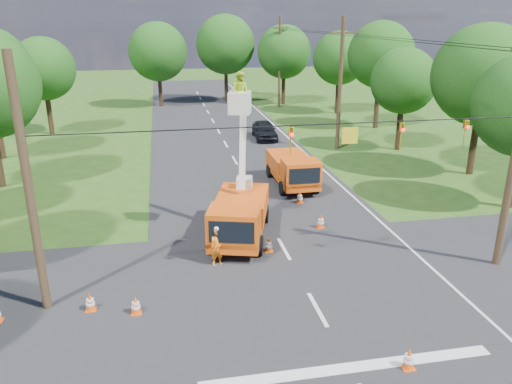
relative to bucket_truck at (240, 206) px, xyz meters
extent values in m
plane|color=#274916|center=(1.74, 13.37, -1.63)|extent=(140.00, 140.00, 0.00)
cube|color=black|center=(1.74, 13.37, -1.63)|extent=(12.00, 100.00, 0.06)
cube|color=black|center=(1.74, -4.63, -1.63)|extent=(56.00, 10.00, 0.07)
cube|color=silver|center=(1.74, -9.83, -1.63)|extent=(9.00, 0.45, 0.02)
cube|color=silver|center=(7.34, 13.37, -1.63)|extent=(0.12, 90.00, 0.02)
cube|color=#E44D10|center=(0.04, 0.15, -0.91)|extent=(3.74, 6.35, 0.45)
cube|color=#E44D10|center=(-0.54, -1.91, -0.13)|extent=(2.57, 2.23, 1.49)
cube|color=black|center=(-0.77, -2.72, -0.08)|extent=(1.84, 0.57, 0.95)
cube|color=#E44D10|center=(0.26, 0.92, -0.28)|extent=(3.26, 4.19, 1.00)
cylinder|color=black|center=(-1.48, -1.38, -1.17)|extent=(0.56, 0.97, 0.92)
cylinder|color=black|center=(0.53, -1.95, -1.17)|extent=(0.56, 0.97, 0.92)
cylinder|color=black|center=(-0.45, 2.26, -1.17)|extent=(0.56, 0.97, 0.92)
cylinder|color=black|center=(1.57, 1.69, -1.17)|extent=(0.56, 0.97, 0.92)
cube|color=silver|center=(0.56, 1.98, 0.46)|extent=(0.92, 0.92, 0.55)
cube|color=silver|center=(0.41, 1.45, 2.66)|extent=(0.63, 1.36, 4.32)
cube|color=silver|center=(0.13, 0.44, 4.70)|extent=(1.17, 1.17, 0.95)
imported|color=#C6E526|center=(0.13, 0.44, 5.20)|extent=(1.05, 0.99, 1.71)
cube|color=#E44D10|center=(4.40, 7.23, -0.95)|extent=(2.09, 5.68, 0.43)
cube|color=#E44D10|center=(4.40, 5.20, -0.21)|extent=(2.08, 1.61, 1.42)
cube|color=black|center=(4.40, 4.40, -0.16)|extent=(1.80, 0.06, 0.90)
cube|color=#E44D10|center=(4.40, 7.99, -0.35)|extent=(2.23, 3.50, 0.95)
cylinder|color=black|center=(3.40, 5.44, -1.19)|extent=(0.30, 0.87, 0.87)
cylinder|color=black|center=(5.39, 5.44, -1.19)|extent=(0.30, 0.87, 0.87)
cylinder|color=black|center=(3.41, 9.03, -1.19)|extent=(0.30, 0.87, 0.87)
cylinder|color=black|center=(5.40, 9.03, -1.19)|extent=(0.30, 0.87, 0.87)
imported|color=orange|center=(-1.35, -2.50, -0.79)|extent=(0.71, 0.58, 1.67)
imported|color=black|center=(5.30, 19.84, -0.86)|extent=(2.03, 4.60, 1.54)
cone|color=#DF4D0B|center=(3.43, -10.14, -1.25)|extent=(0.36, 0.36, 0.70)
cube|color=#DF4D0B|center=(3.43, -10.14, -1.59)|extent=(0.38, 0.38, 0.04)
cylinder|color=white|center=(3.43, -10.14, -1.19)|extent=(0.26, 0.26, 0.09)
cylinder|color=white|center=(3.43, -10.14, -1.34)|extent=(0.31, 0.31, 0.09)
cone|color=#DF4D0B|center=(4.12, 0.44, -1.25)|extent=(0.36, 0.36, 0.70)
cube|color=#DF4D0B|center=(4.12, 0.44, -1.59)|extent=(0.38, 0.38, 0.04)
cylinder|color=white|center=(4.12, 0.44, -1.19)|extent=(0.26, 0.26, 0.09)
cylinder|color=white|center=(4.12, 0.44, -1.34)|extent=(0.31, 0.31, 0.09)
cone|color=#DF4D0B|center=(4.03, 3.98, -1.25)|extent=(0.36, 0.36, 0.70)
cube|color=#DF4D0B|center=(4.03, 3.98, -1.59)|extent=(0.38, 0.38, 0.04)
cylinder|color=white|center=(4.03, 3.98, -1.19)|extent=(0.26, 0.26, 0.09)
cylinder|color=white|center=(4.03, 3.98, -1.34)|extent=(0.31, 0.31, 0.09)
cone|color=#DF4D0B|center=(-4.59, -5.66, -1.25)|extent=(0.36, 0.36, 0.70)
cube|color=#DF4D0B|center=(-4.59, -5.66, -1.59)|extent=(0.38, 0.38, 0.04)
cylinder|color=white|center=(-4.59, -5.66, -1.19)|extent=(0.26, 0.26, 0.09)
cylinder|color=white|center=(-4.59, -5.66, -1.34)|extent=(0.31, 0.31, 0.09)
cone|color=#DF4D0B|center=(-6.19, -5.14, -1.25)|extent=(0.36, 0.36, 0.70)
cube|color=#DF4D0B|center=(-6.19, -5.14, -1.59)|extent=(0.38, 0.38, 0.04)
cylinder|color=white|center=(-6.19, -5.14, -1.19)|extent=(0.26, 0.26, 0.09)
cylinder|color=white|center=(-6.19, -5.14, -1.34)|extent=(0.31, 0.31, 0.09)
cone|color=#DF4D0B|center=(6.72, 9.82, -1.25)|extent=(0.36, 0.36, 0.70)
cube|color=#DF4D0B|center=(6.72, 9.82, -1.59)|extent=(0.38, 0.38, 0.04)
cylinder|color=white|center=(6.72, 9.82, -1.19)|extent=(0.26, 0.26, 0.09)
cylinder|color=white|center=(6.72, 9.82, -1.34)|extent=(0.31, 0.31, 0.09)
cone|color=#DF4D0B|center=(1.02, -1.73, -1.25)|extent=(0.36, 0.36, 0.70)
cube|color=#DF4D0B|center=(1.02, -1.73, -1.59)|extent=(0.38, 0.38, 0.04)
cylinder|color=white|center=(1.02, -1.73, -1.19)|extent=(0.26, 0.26, 0.09)
cylinder|color=white|center=(1.02, -1.73, -1.34)|extent=(0.31, 0.31, 0.09)
cylinder|color=#4C3823|center=(10.24, 15.37, 3.37)|extent=(0.30, 0.30, 10.00)
cube|color=#4C3823|center=(10.24, 15.37, 7.17)|extent=(1.80, 0.12, 0.12)
cylinder|color=#4C3823|center=(10.24, 35.37, 3.37)|extent=(0.30, 0.30, 10.00)
cube|color=#4C3823|center=(10.24, 35.37, 7.17)|extent=(1.80, 0.12, 0.12)
cylinder|color=#4C3823|center=(-7.76, -4.63, 2.87)|extent=(0.30, 0.30, 9.00)
cylinder|color=black|center=(1.24, -4.63, 4.67)|extent=(18.00, 0.04, 0.04)
cube|color=gold|center=(3.34, -4.63, 4.22)|extent=(0.60, 0.05, 0.60)
imported|color=gold|center=(1.14, -4.63, 4.12)|extent=(0.16, 0.20, 1.00)
sphere|color=#FF0C0C|center=(1.14, -4.75, 4.37)|extent=(0.14, 0.14, 0.14)
imported|color=gold|center=(5.34, -4.63, 4.12)|extent=(0.16, 0.20, 1.00)
sphere|color=#FF0C0C|center=(5.34, -4.75, 4.37)|extent=(0.14, 0.14, 0.14)
imported|color=gold|center=(7.94, -4.63, 4.12)|extent=(0.16, 0.20, 1.00)
sphere|color=#FF0C0C|center=(7.94, -4.75, 4.37)|extent=(0.14, 0.14, 0.14)
cylinder|color=#382616|center=(-13.06, 25.37, 0.40)|extent=(0.44, 0.44, 4.05)
sphere|color=#144A14|center=(-13.06, 25.37, 4.08)|extent=(5.40, 5.40, 5.40)
cylinder|color=#382616|center=(16.74, 7.37, 0.66)|extent=(0.44, 0.44, 4.58)
sphere|color=#144A14|center=(16.74, 7.37, 4.82)|extent=(6.40, 6.40, 6.40)
cylinder|color=#382616|center=(14.94, 14.37, 0.26)|extent=(0.44, 0.44, 3.78)
sphere|color=#144A14|center=(14.94, 14.37, 3.70)|extent=(5.00, 5.00, 5.00)
cylinder|color=#382616|center=(16.54, 22.37, 0.75)|extent=(0.44, 0.44, 4.75)
sphere|color=#144A14|center=(16.54, 22.37, 5.07)|extent=(6.00, 6.00, 6.00)
cylinder|color=#382616|center=(15.54, 30.37, 0.44)|extent=(0.44, 0.44, 4.14)
sphere|color=#144A14|center=(15.54, 30.37, 4.20)|extent=(5.60, 5.60, 5.60)
cylinder|color=#382616|center=(-3.26, 38.37, 0.57)|extent=(0.44, 0.44, 4.40)
sphere|color=#144A14|center=(-3.26, 38.37, 4.57)|extent=(6.60, 6.60, 6.60)
cylinder|color=#382616|center=(4.74, 40.37, 0.79)|extent=(0.44, 0.44, 4.84)
sphere|color=#144A14|center=(4.74, 40.37, 5.19)|extent=(7.00, 7.00, 7.00)
cylinder|color=#382616|center=(11.24, 37.37, 0.53)|extent=(0.44, 0.44, 4.31)
sphere|color=#144A14|center=(11.24, 37.37, 4.45)|extent=(6.20, 6.20, 6.20)
camera|label=1|loc=(-3.29, -21.33, 8.25)|focal=35.00mm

